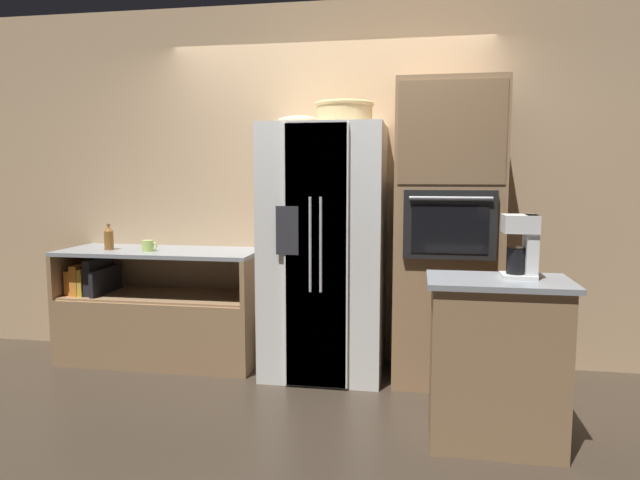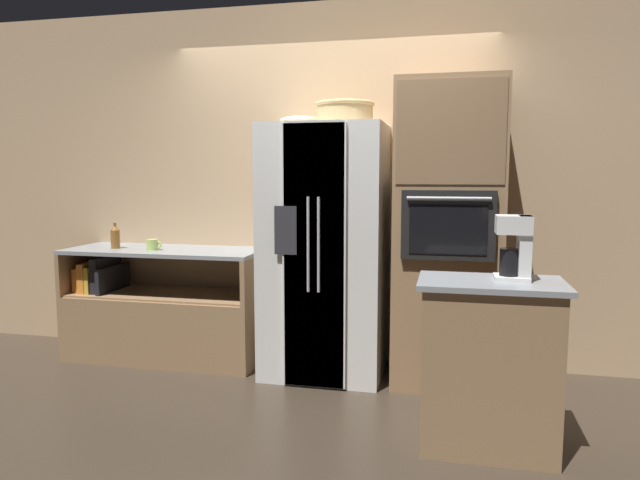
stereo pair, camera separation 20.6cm
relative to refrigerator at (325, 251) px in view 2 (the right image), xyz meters
The scene contains 11 objects.
ground_plane 0.92m from the refrigerator, 125.71° to the right, with size 20.00×20.00×0.00m, color #382D23.
wall_back 0.62m from the refrigerator, 94.95° to the left, with size 12.00×0.06×2.80m.
counter_left 1.47m from the refrigerator, behind, with size 1.56×0.61×0.89m.
refrigerator is the anchor object (origin of this frame).
wall_oven 0.89m from the refrigerator, ahead, with size 0.73×0.73×2.12m.
island_counter 1.54m from the refrigerator, 41.05° to the right, with size 0.76×0.48×0.92m.
wicker_basket 1.01m from the refrigerator, ahead, with size 0.42×0.42×0.15m.
fruit_bowl 0.98m from the refrigerator, 154.67° to the left, with size 0.32×0.32×0.07m.
bottle_tall 1.72m from the refrigerator, behind, with size 0.07×0.07×0.20m.
mug 1.37m from the refrigerator, behind, with size 0.12×0.09×0.09m.
coffee_maker 1.56m from the refrigerator, 37.02° to the right, with size 0.18×0.17×0.34m.
Camera 2 is at (0.92, -4.01, 1.48)m, focal length 32.00 mm.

